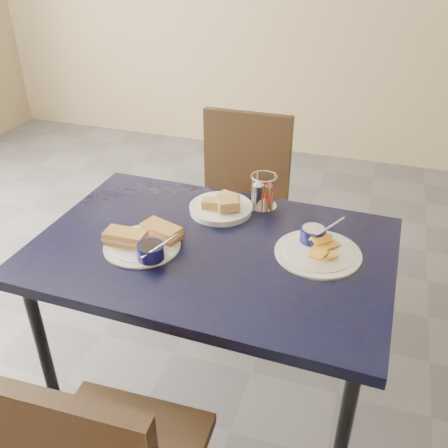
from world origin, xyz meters
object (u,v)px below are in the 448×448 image
(sandwich_plate, at_px, (145,241))
(condiment_caddy, at_px, (262,193))
(chair_far, at_px, (241,196))
(dining_table, at_px, (212,261))
(plantain_plate, at_px, (317,246))
(bread_basket, at_px, (221,207))

(sandwich_plate, bearing_deg, condiment_caddy, 52.91)
(sandwich_plate, bearing_deg, chair_far, 83.80)
(dining_table, distance_m, chair_far, 0.79)
(chair_far, height_order, sandwich_plate, chair_far)
(dining_table, bearing_deg, plantain_plate, 13.64)
(chair_far, distance_m, condiment_caddy, 0.56)
(chair_far, bearing_deg, dining_table, -80.89)
(chair_far, bearing_deg, bread_basket, -81.63)
(dining_table, relative_size, condiment_caddy, 9.10)
(sandwich_plate, relative_size, bread_basket, 1.24)
(dining_table, distance_m, sandwich_plate, 0.25)
(plantain_plate, height_order, bread_basket, plantain_plate)
(chair_far, bearing_deg, plantain_plate, -55.55)
(dining_table, distance_m, condiment_caddy, 0.36)
(chair_far, xyz_separation_m, sandwich_plate, (-0.09, -0.85, 0.24))
(plantain_plate, distance_m, condiment_caddy, 0.35)
(chair_far, distance_m, plantain_plate, 0.86)
(dining_table, bearing_deg, bread_basket, 100.77)
(bread_basket, distance_m, condiment_caddy, 0.17)
(dining_table, height_order, chair_far, chair_far)
(dining_table, height_order, plantain_plate, plantain_plate)
(chair_far, xyz_separation_m, bread_basket, (0.08, -0.53, 0.23))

